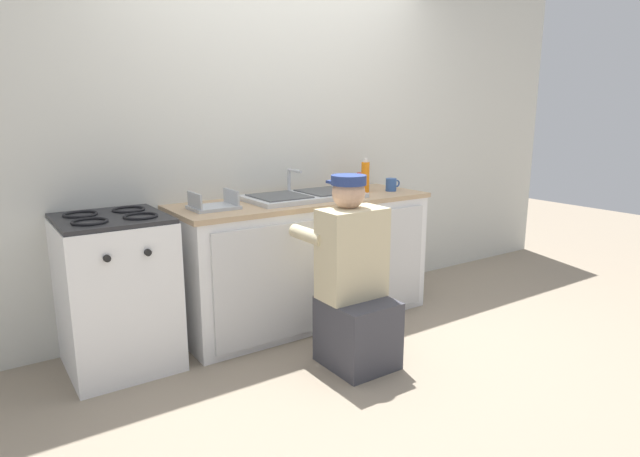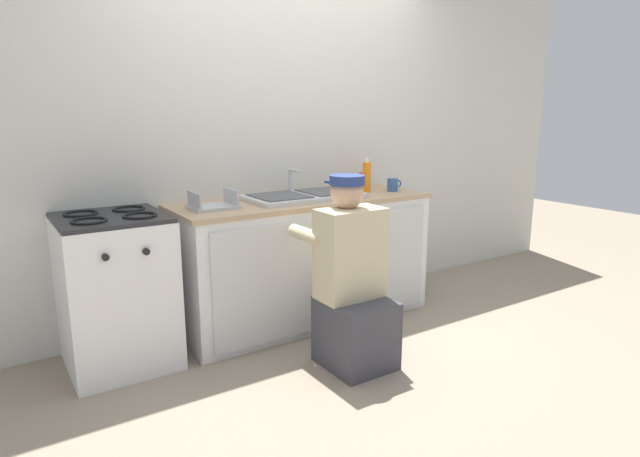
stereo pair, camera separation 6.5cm
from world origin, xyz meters
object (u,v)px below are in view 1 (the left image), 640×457
object	(u,v)px
condiment_jar	(361,181)
dish_rack_tray	(214,205)
stove_range	(117,292)
soap_bottle_orange	(365,177)
coffee_mug	(391,185)
sink_double_basin	(303,196)
plumber_person	(354,288)

from	to	relation	value
condiment_jar	dish_rack_tray	xyz separation A→B (m)	(-1.25, -0.12, -0.04)
condiment_jar	stove_range	bearing A→B (deg)	-176.84
stove_range	soap_bottle_orange	distance (m)	1.88
soap_bottle_orange	condiment_jar	bearing A→B (deg)	63.77
condiment_jar	dish_rack_tray	bearing A→B (deg)	-174.33
condiment_jar	coffee_mug	world-z (taller)	condiment_jar
sink_double_basin	coffee_mug	xyz separation A→B (m)	(0.73, -0.08, 0.03)
coffee_mug	soap_bottle_orange	size ratio (longest dim) A/B	0.50
stove_range	dish_rack_tray	distance (m)	0.75
condiment_jar	coffee_mug	xyz separation A→B (m)	(0.14, -0.18, -0.02)
coffee_mug	plumber_person	bearing A→B (deg)	-142.48
soap_bottle_orange	stove_range	bearing A→B (deg)	179.63
coffee_mug	sink_double_basin	bearing A→B (deg)	173.80
plumber_person	soap_bottle_orange	world-z (taller)	soap_bottle_orange
sink_double_basin	coffee_mug	size ratio (longest dim) A/B	6.35
sink_double_basin	soap_bottle_orange	bearing A→B (deg)	-1.50
plumber_person	soap_bottle_orange	distance (m)	1.11
plumber_person	soap_bottle_orange	size ratio (longest dim) A/B	4.42
condiment_jar	coffee_mug	size ratio (longest dim) A/B	1.02
sink_double_basin	stove_range	world-z (taller)	sink_double_basin
sink_double_basin	plumber_person	distance (m)	0.86
soap_bottle_orange	sink_double_basin	bearing A→B (deg)	178.50
stove_range	plumber_person	xyz separation A→B (m)	(1.14, -0.74, 0.01)
coffee_mug	soap_bottle_orange	distance (m)	0.22
plumber_person	condiment_jar	xyz separation A→B (m)	(0.72, 0.84, 0.47)
stove_range	soap_bottle_orange	size ratio (longest dim) A/B	3.60
stove_range	coffee_mug	xyz separation A→B (m)	(2.00, -0.08, 0.47)
stove_range	condiment_jar	xyz separation A→B (m)	(1.85, 0.10, 0.49)
plumber_person	stove_range	bearing A→B (deg)	147.01
stove_range	condiment_jar	world-z (taller)	condiment_jar
sink_double_basin	coffee_mug	world-z (taller)	sink_double_basin
sink_double_basin	plumber_person	world-z (taller)	plumber_person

